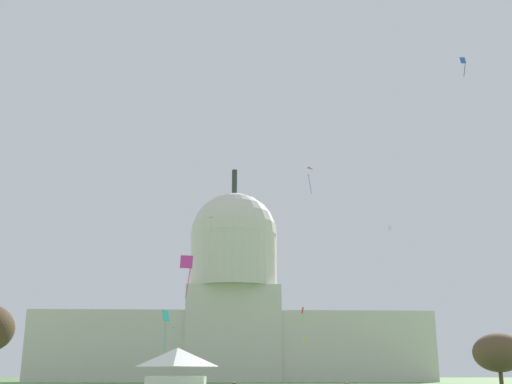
{
  "coord_description": "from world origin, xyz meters",
  "views": [
    {
      "loc": [
        -3.37,
        -20.64,
        2.61
      ],
      "look_at": [
        0.66,
        68.49,
        28.37
      ],
      "focal_mm": 44.16,
      "sensor_mm": 36.0,
      "label": 1
    }
  ],
  "objects_px": {
    "kite_pink_high": "(211,220)",
    "capitol_building": "(233,307)",
    "tree_east_mid": "(498,353)",
    "event_tent": "(177,372)",
    "kite_violet_mid": "(308,173)",
    "kite_yellow_low": "(304,339)",
    "kite_turquoise_low": "(166,320)",
    "kite_white_mid": "(390,228)",
    "kite_magenta_low": "(187,265)",
    "kite_cyan_low": "(176,329)",
    "kite_red_low": "(303,312)",
    "kite_blue_high": "(463,62)"
  },
  "relations": [
    {
      "from": "kite_magenta_low",
      "to": "kite_violet_mid",
      "type": "bearing_deg",
      "value": 113.35
    },
    {
      "from": "kite_yellow_low",
      "to": "kite_red_low",
      "type": "xyz_separation_m",
      "value": [
        -7.27,
        -58.53,
        1.32
      ]
    },
    {
      "from": "kite_yellow_low",
      "to": "kite_pink_high",
      "type": "height_order",
      "value": "kite_pink_high"
    },
    {
      "from": "capitol_building",
      "to": "kite_magenta_low",
      "type": "distance_m",
      "value": 153.69
    },
    {
      "from": "tree_east_mid",
      "to": "kite_cyan_low",
      "type": "height_order",
      "value": "kite_cyan_low"
    },
    {
      "from": "event_tent",
      "to": "kite_red_low",
      "type": "xyz_separation_m",
      "value": [
        17.99,
        30.75,
        9.61
      ]
    },
    {
      "from": "kite_magenta_low",
      "to": "kite_pink_high",
      "type": "height_order",
      "value": "kite_pink_high"
    },
    {
      "from": "kite_red_low",
      "to": "tree_east_mid",
      "type": "bearing_deg",
      "value": -37.44
    },
    {
      "from": "event_tent",
      "to": "kite_violet_mid",
      "type": "relative_size",
      "value": 1.77
    },
    {
      "from": "kite_pink_high",
      "to": "kite_cyan_low",
      "type": "bearing_deg",
      "value": 101.39
    },
    {
      "from": "kite_cyan_low",
      "to": "tree_east_mid",
      "type": "bearing_deg",
      "value": -99.3
    },
    {
      "from": "kite_yellow_low",
      "to": "kite_turquoise_low",
      "type": "relative_size",
      "value": 0.17
    },
    {
      "from": "kite_blue_high",
      "to": "kite_red_low",
      "type": "xyz_separation_m",
      "value": [
        -19.97,
        27.02,
        -31.9
      ]
    },
    {
      "from": "kite_magenta_low",
      "to": "kite_turquoise_low",
      "type": "bearing_deg",
      "value": 145.41
    },
    {
      "from": "kite_turquoise_low",
      "to": "capitol_building",
      "type": "bearing_deg",
      "value": 84.07
    },
    {
      "from": "kite_magenta_low",
      "to": "kite_pink_high",
      "type": "xyz_separation_m",
      "value": [
        -1.61,
        130.91,
        35.39
      ]
    },
    {
      "from": "kite_violet_mid",
      "to": "kite_magenta_low",
      "type": "relative_size",
      "value": 1.06
    },
    {
      "from": "capitol_building",
      "to": "event_tent",
      "type": "distance_m",
      "value": 133.73
    },
    {
      "from": "event_tent",
      "to": "kite_white_mid",
      "type": "bearing_deg",
      "value": 44.98
    },
    {
      "from": "kite_white_mid",
      "to": "kite_red_low",
      "type": "height_order",
      "value": "kite_white_mid"
    },
    {
      "from": "event_tent",
      "to": "kite_yellow_low",
      "type": "distance_m",
      "value": 93.16
    },
    {
      "from": "kite_white_mid",
      "to": "kite_turquoise_low",
      "type": "relative_size",
      "value": 0.21
    },
    {
      "from": "kite_turquoise_low",
      "to": "kite_pink_high",
      "type": "distance_m",
      "value": 118.3
    },
    {
      "from": "event_tent",
      "to": "kite_violet_mid",
      "type": "height_order",
      "value": "kite_violet_mid"
    },
    {
      "from": "capitol_building",
      "to": "kite_blue_high",
      "type": "xyz_separation_m",
      "value": [
        30.44,
        -128.2,
        20.95
      ]
    },
    {
      "from": "event_tent",
      "to": "kite_turquoise_low",
      "type": "bearing_deg",
      "value": -118.73
    },
    {
      "from": "kite_yellow_low",
      "to": "kite_white_mid",
      "type": "xyz_separation_m",
      "value": [
        8.43,
        -57.36,
        15.88
      ]
    },
    {
      "from": "kite_yellow_low",
      "to": "kite_white_mid",
      "type": "height_order",
      "value": "kite_white_mid"
    },
    {
      "from": "tree_east_mid",
      "to": "kite_pink_high",
      "type": "relative_size",
      "value": 2.92
    },
    {
      "from": "kite_red_low",
      "to": "kite_pink_high",
      "type": "bearing_deg",
      "value": 49.0
    },
    {
      "from": "tree_east_mid",
      "to": "capitol_building",
      "type": "bearing_deg",
      "value": 117.52
    },
    {
      "from": "kite_violet_mid",
      "to": "kite_cyan_low",
      "type": "height_order",
      "value": "kite_violet_mid"
    },
    {
      "from": "kite_yellow_low",
      "to": "kite_white_mid",
      "type": "bearing_deg",
      "value": 99.33
    },
    {
      "from": "capitol_building",
      "to": "kite_violet_mid",
      "type": "xyz_separation_m",
      "value": [
        10.1,
        -114.66,
        8.82
      ]
    },
    {
      "from": "event_tent",
      "to": "kite_pink_high",
      "type": "xyz_separation_m",
      "value": [
        0.51,
        109.7,
        43.98
      ]
    },
    {
      "from": "capitol_building",
      "to": "kite_red_low",
      "type": "bearing_deg",
      "value": -84.09
    },
    {
      "from": "kite_cyan_low",
      "to": "kite_blue_high",
      "type": "distance_m",
      "value": 90.15
    },
    {
      "from": "kite_pink_high",
      "to": "capitol_building",
      "type": "bearing_deg",
      "value": -84.83
    },
    {
      "from": "kite_white_mid",
      "to": "kite_violet_mid",
      "type": "relative_size",
      "value": 0.26
    },
    {
      "from": "capitol_building",
      "to": "kite_magenta_low",
      "type": "xyz_separation_m",
      "value": [
        -5.39,
        -153.13,
        -11.97
      ]
    },
    {
      "from": "tree_east_mid",
      "to": "kite_pink_high",
      "type": "bearing_deg",
      "value": 128.4
    },
    {
      "from": "kite_yellow_low",
      "to": "kite_white_mid",
      "type": "distance_m",
      "value": 60.11
    },
    {
      "from": "kite_yellow_low",
      "to": "kite_magenta_low",
      "type": "xyz_separation_m",
      "value": [
        -23.14,
        -110.49,
        0.31
      ]
    },
    {
      "from": "kite_white_mid",
      "to": "kite_cyan_low",
      "type": "bearing_deg",
      "value": -137.9
    },
    {
      "from": "kite_turquoise_low",
      "to": "kite_cyan_low",
      "type": "xyz_separation_m",
      "value": [
        -5.02,
        77.77,
        4.22
      ]
    },
    {
      "from": "kite_white_mid",
      "to": "kite_turquoise_low",
      "type": "distance_m",
      "value": 52.26
    },
    {
      "from": "tree_east_mid",
      "to": "kite_turquoise_low",
      "type": "bearing_deg",
      "value": -142.16
    },
    {
      "from": "capitol_building",
      "to": "tree_east_mid",
      "type": "xyz_separation_m",
      "value": [
        47.21,
        -90.62,
        -17.11
      ]
    },
    {
      "from": "kite_cyan_low",
      "to": "kite_pink_high",
      "type": "xyz_separation_m",
      "value": [
        6.81,
        34.12,
        34.16
      ]
    },
    {
      "from": "kite_cyan_low",
      "to": "kite_magenta_low",
      "type": "bearing_deg",
      "value": -155.01
    }
  ]
}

